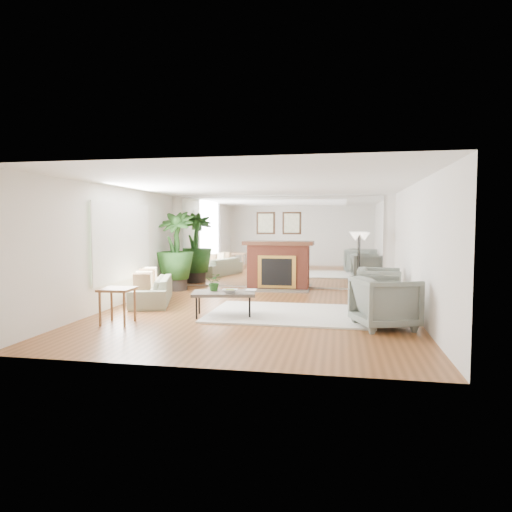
% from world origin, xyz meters
% --- Properties ---
extents(ground, '(7.00, 7.00, 0.00)m').
position_xyz_m(ground, '(0.00, 0.00, 0.00)').
color(ground, brown).
rests_on(ground, ground).
extents(wall_left, '(0.02, 7.00, 2.50)m').
position_xyz_m(wall_left, '(-2.99, 0.00, 1.25)').
color(wall_left, silver).
rests_on(wall_left, ground).
extents(wall_right, '(0.02, 7.00, 2.50)m').
position_xyz_m(wall_right, '(2.99, 0.00, 1.25)').
color(wall_right, silver).
rests_on(wall_right, ground).
extents(wall_back, '(6.00, 0.02, 2.50)m').
position_xyz_m(wall_back, '(0.00, 3.49, 1.25)').
color(wall_back, silver).
rests_on(wall_back, ground).
extents(mirror_panel, '(5.40, 0.04, 2.40)m').
position_xyz_m(mirror_panel, '(0.00, 3.47, 1.25)').
color(mirror_panel, silver).
rests_on(mirror_panel, wall_back).
extents(window_panel, '(0.04, 2.40, 1.50)m').
position_xyz_m(window_panel, '(-2.96, 0.40, 1.35)').
color(window_panel, '#B2E09E').
rests_on(window_panel, wall_left).
extents(fireplace, '(1.85, 0.83, 2.05)m').
position_xyz_m(fireplace, '(0.00, 3.26, 0.66)').
color(fireplace, maroon).
rests_on(fireplace, ground).
extents(area_rug, '(3.07, 2.20, 0.03)m').
position_xyz_m(area_rug, '(0.68, -0.05, 0.02)').
color(area_rug, silver).
rests_on(area_rug, ground).
extents(coffee_table, '(1.27, 0.89, 0.46)m').
position_xyz_m(coffee_table, '(-0.52, -0.46, 0.42)').
color(coffee_table, '#60584C').
rests_on(coffee_table, ground).
extents(sofa, '(1.31, 2.10, 0.57)m').
position_xyz_m(sofa, '(-2.42, 0.63, 0.29)').
color(sofa, gray).
rests_on(sofa, ground).
extents(armchair_back, '(0.96, 0.94, 0.81)m').
position_xyz_m(armchair_back, '(2.43, 1.16, 0.41)').
color(armchair_back, slate).
rests_on(armchair_back, ground).
extents(armchair_front, '(1.20, 1.18, 0.86)m').
position_xyz_m(armchair_front, '(2.35, -0.92, 0.43)').
color(armchair_front, slate).
rests_on(armchair_front, ground).
extents(side_table, '(0.56, 0.56, 0.62)m').
position_xyz_m(side_table, '(-2.17, -1.39, 0.52)').
color(side_table, brown).
rests_on(side_table, ground).
extents(potted_ficus, '(1.05, 1.05, 2.05)m').
position_xyz_m(potted_ficus, '(-2.60, 2.61, 1.10)').
color(potted_ficus, black).
rests_on(potted_ficus, ground).
extents(floor_lamp, '(0.49, 0.27, 1.52)m').
position_xyz_m(floor_lamp, '(2.10, 2.97, 1.29)').
color(floor_lamp, black).
rests_on(floor_lamp, ground).
extents(tabletop_plant, '(0.31, 0.27, 0.34)m').
position_xyz_m(tabletop_plant, '(-0.72, -0.37, 0.63)').
color(tabletop_plant, '#2B5820').
rests_on(tabletop_plant, coffee_table).
extents(fruit_bowl, '(0.31, 0.31, 0.07)m').
position_xyz_m(fruit_bowl, '(-0.37, -0.56, 0.50)').
color(fruit_bowl, brown).
rests_on(fruit_bowl, coffee_table).
extents(book, '(0.21, 0.28, 0.02)m').
position_xyz_m(book, '(-0.14, -0.23, 0.47)').
color(book, brown).
rests_on(book, coffee_table).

